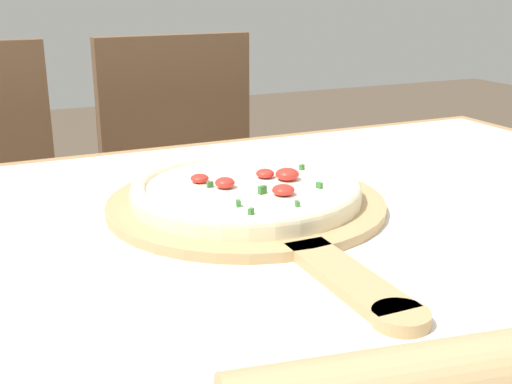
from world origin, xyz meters
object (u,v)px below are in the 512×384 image
at_px(chair_right, 192,198).
at_px(rolling_pin, 454,381).
at_px(pizza_peel, 253,208).
at_px(pizza, 246,189).

bearing_deg(chair_right, rolling_pin, -103.35).
height_order(pizza_peel, chair_right, chair_right).
bearing_deg(pizza, rolling_pin, -95.83).
relative_size(pizza_peel, rolling_pin, 1.33).
bearing_deg(pizza, chair_right, 77.00).
bearing_deg(chair_right, pizza_peel, -105.74).
relative_size(pizza, chair_right, 0.32).
xyz_separation_m(pizza_peel, rolling_pin, (-0.04, -0.41, 0.02)).
distance_m(pizza_peel, rolling_pin, 0.41).
relative_size(rolling_pin, chair_right, 0.44).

